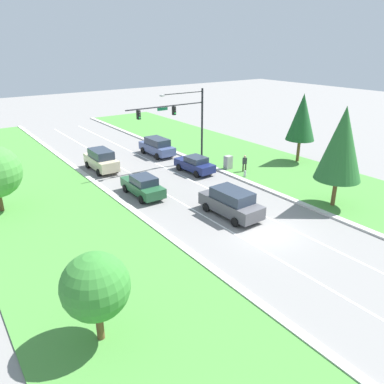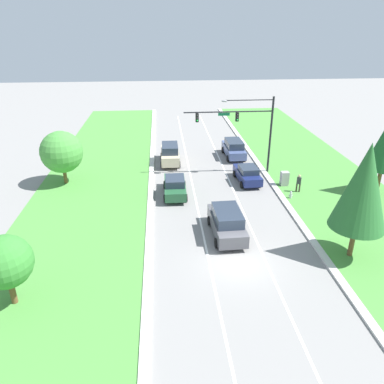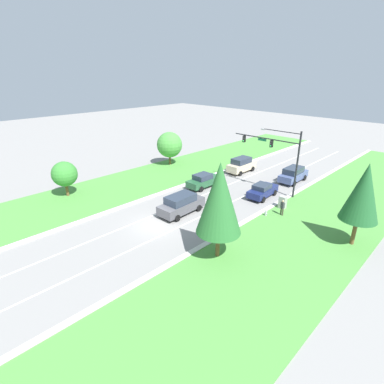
% 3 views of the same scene
% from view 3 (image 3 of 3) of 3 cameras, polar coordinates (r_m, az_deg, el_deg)
% --- Properties ---
extents(ground_plane, '(160.00, 160.00, 0.00)m').
position_cam_3_polar(ground_plane, '(28.50, -6.86, -6.28)').
color(ground_plane, gray).
extents(curb_strip_right, '(0.50, 90.00, 0.15)m').
position_cam_3_polar(curb_strip_right, '(24.86, 1.51, -10.53)').
color(curb_strip_right, beige).
rests_on(curb_strip_right, ground_plane).
extents(curb_strip_left, '(0.50, 90.00, 0.15)m').
position_cam_3_polar(curb_strip_left, '(32.66, -13.13, -2.73)').
color(curb_strip_left, beige).
rests_on(curb_strip_left, ground_plane).
extents(grass_verge_right, '(10.00, 90.00, 0.08)m').
position_cam_3_polar(grass_verge_right, '(22.30, 11.78, -15.52)').
color(grass_verge_right, '#4C8E3D').
rests_on(grass_verge_right, ground_plane).
extents(grass_verge_left, '(10.00, 90.00, 0.08)m').
position_cam_3_polar(grass_verge_left, '(36.92, -17.59, -0.31)').
color(grass_verge_left, '#4C8E3D').
rests_on(grass_verge_left, ground_plane).
extents(lane_stripe_inner_left, '(0.14, 81.00, 0.01)m').
position_cam_3_polar(lane_stripe_inner_left, '(29.78, -9.05, -5.09)').
color(lane_stripe_inner_left, white).
rests_on(lane_stripe_inner_left, ground_plane).
extents(lane_stripe_inner_right, '(0.14, 81.00, 0.01)m').
position_cam_3_polar(lane_stripe_inner_right, '(27.28, -4.45, -7.57)').
color(lane_stripe_inner_right, white).
rests_on(lane_stripe_inner_right, ground_plane).
extents(traffic_signal_mast, '(8.53, 0.41, 7.56)m').
position_cam_3_polar(traffic_signal_mast, '(35.61, 16.00, 7.65)').
color(traffic_signal_mast, black).
rests_on(traffic_signal_mast, ground_plane).
extents(forest_sedan, '(2.04, 4.71, 1.73)m').
position_cam_3_polar(forest_sedan, '(37.06, 2.25, 2.22)').
color(forest_sedan, '#235633').
rests_on(forest_sedan, ground_plane).
extents(navy_sedan, '(2.13, 4.46, 1.61)m').
position_cam_3_polar(navy_sedan, '(35.00, 13.28, 0.30)').
color(navy_sedan, navy).
rests_on(navy_sedan, ground_plane).
extents(graphite_suv, '(2.30, 5.10, 2.01)m').
position_cam_3_polar(graphite_suv, '(30.14, -2.08, -2.29)').
color(graphite_suv, '#4C4C51').
rests_on(graphite_suv, ground_plane).
extents(champagne_suv, '(2.08, 4.75, 2.11)m').
position_cam_3_polar(champagne_suv, '(43.15, 9.41, 5.13)').
color(champagne_suv, beige).
rests_on(champagne_suv, ground_plane).
extents(slate_blue_suv, '(2.14, 4.96, 1.96)m').
position_cam_3_polar(slate_blue_suv, '(40.95, 18.73, 3.21)').
color(slate_blue_suv, '#475684').
rests_on(slate_blue_suv, ground_plane).
extents(utility_cabinet, '(0.70, 0.60, 1.39)m').
position_cam_3_polar(utility_cabinet, '(32.66, 16.87, -1.93)').
color(utility_cabinet, '#9E9E99').
rests_on(utility_cabinet, ground_plane).
extents(pedestrian, '(0.43, 0.34, 1.69)m').
position_cam_3_polar(pedestrian, '(31.00, 16.84, -2.76)').
color(pedestrian, '#42382D').
rests_on(pedestrian, ground_plane).
extents(fire_hydrant, '(0.34, 0.20, 0.70)m').
position_cam_3_polar(fire_hydrant, '(30.70, 13.89, -3.91)').
color(fire_hydrant, '#B7B7BC').
rests_on(fire_hydrant, ground_plane).
extents(conifer_near_right_tree, '(2.93, 2.93, 7.07)m').
position_cam_3_polar(conifer_near_right_tree, '(26.79, 29.84, -0.08)').
color(conifer_near_right_tree, brown).
rests_on(conifer_near_right_tree, ground_plane).
extents(oak_near_left_tree, '(2.83, 2.83, 4.12)m').
position_cam_3_polar(oak_near_left_tree, '(36.60, -23.13, 3.15)').
color(oak_near_left_tree, brown).
rests_on(oak_near_left_tree, ground_plane).
extents(conifer_far_right_tree, '(3.41, 3.41, 7.66)m').
position_cam_3_polar(conifer_far_right_tree, '(21.66, 5.24, -1.26)').
color(conifer_far_right_tree, brown).
rests_on(conifer_far_right_tree, ground_plane).
extents(oak_far_left_tree, '(3.81, 3.81, 5.02)m').
position_cam_3_polar(oak_far_left_tree, '(45.62, -4.31, 8.94)').
color(oak_far_left_tree, brown).
rests_on(oak_far_left_tree, ground_plane).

